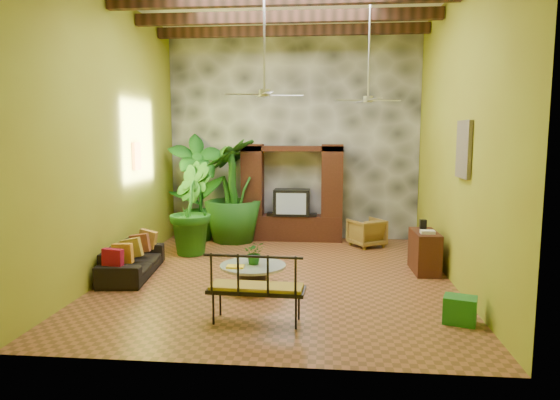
# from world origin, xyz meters

# --- Properties ---
(ground) EXTENTS (7.00, 7.00, 0.00)m
(ground) POSITION_xyz_m (0.00, 0.00, 0.00)
(ground) COLOR brown
(ground) RESTS_ON ground
(back_wall) EXTENTS (6.00, 0.02, 5.00)m
(back_wall) POSITION_xyz_m (0.00, 3.50, 2.50)
(back_wall) COLOR olive
(back_wall) RESTS_ON ground
(left_wall) EXTENTS (0.02, 7.00, 5.00)m
(left_wall) POSITION_xyz_m (-3.00, 0.00, 2.50)
(left_wall) COLOR olive
(left_wall) RESTS_ON ground
(right_wall) EXTENTS (0.02, 7.00, 5.00)m
(right_wall) POSITION_xyz_m (3.00, 0.00, 2.50)
(right_wall) COLOR olive
(right_wall) RESTS_ON ground
(stone_accent_wall) EXTENTS (5.98, 0.10, 4.98)m
(stone_accent_wall) POSITION_xyz_m (0.00, 3.44, 2.50)
(stone_accent_wall) COLOR #3F4147
(stone_accent_wall) RESTS_ON ground
(entertainment_center) EXTENTS (2.40, 0.55, 2.30)m
(entertainment_center) POSITION_xyz_m (0.00, 3.14, 0.97)
(entertainment_center) COLOR #33170E
(entertainment_center) RESTS_ON ground
(ceiling_fan_front) EXTENTS (1.28, 1.28, 1.86)m
(ceiling_fan_front) POSITION_xyz_m (-0.20, -0.40, 3.40)
(ceiling_fan_front) COLOR silver
(ceiling_fan_front) RESTS_ON ceiling
(ceiling_fan_back) EXTENTS (1.28, 1.28, 1.86)m
(ceiling_fan_back) POSITION_xyz_m (1.60, 1.20, 3.40)
(ceiling_fan_back) COLOR silver
(ceiling_fan_back) RESTS_ON ceiling
(wall_art_mask) EXTENTS (0.06, 0.32, 0.55)m
(wall_art_mask) POSITION_xyz_m (-2.96, 1.00, 2.10)
(wall_art_mask) COLOR gold
(wall_art_mask) RESTS_ON left_wall
(wall_art_painting) EXTENTS (0.06, 0.70, 0.90)m
(wall_art_painting) POSITION_xyz_m (2.96, -0.60, 2.30)
(wall_art_painting) COLOR #22547E
(wall_art_painting) RESTS_ON right_wall
(sofa) EXTENTS (0.95, 1.99, 0.56)m
(sofa) POSITION_xyz_m (-2.65, -0.17, 0.28)
(sofa) COLOR black
(sofa) RESTS_ON ground
(wicker_armchair) EXTENTS (0.94, 0.95, 0.63)m
(wicker_armchair) POSITION_xyz_m (1.74, 2.62, 0.32)
(wicker_armchair) COLOR brown
(wicker_armchair) RESTS_ON ground
(tall_plant_a) EXTENTS (1.61, 1.42, 2.55)m
(tall_plant_a) POSITION_xyz_m (-2.22, 2.87, 1.28)
(tall_plant_a) COLOR #1C661B
(tall_plant_a) RESTS_ON ground
(tall_plant_b) EXTENTS (1.21, 1.32, 1.96)m
(tall_plant_b) POSITION_xyz_m (-2.06, 1.55, 0.98)
(tall_plant_b) COLOR #20661B
(tall_plant_b) RESTS_ON ground
(tall_plant_c) EXTENTS (1.75, 1.75, 2.43)m
(tall_plant_c) POSITION_xyz_m (-1.36, 2.85, 1.21)
(tall_plant_c) COLOR #1E5716
(tall_plant_c) RESTS_ON ground
(coffee_table) EXTENTS (1.09, 1.09, 0.40)m
(coffee_table) POSITION_xyz_m (-0.36, -0.73, 0.26)
(coffee_table) COLOR black
(coffee_table) RESTS_ON ground
(centerpiece_plant) EXTENTS (0.39, 0.36, 0.38)m
(centerpiece_plant) POSITION_xyz_m (-0.34, -0.68, 0.59)
(centerpiece_plant) COLOR #195516
(centerpiece_plant) RESTS_ON coffee_table
(yellow_tray) EXTENTS (0.28, 0.21, 0.03)m
(yellow_tray) POSITION_xyz_m (-0.62, -0.94, 0.41)
(yellow_tray) COLOR yellow
(yellow_tray) RESTS_ON coffee_table
(iron_bench) EXTENTS (1.33, 0.54, 0.57)m
(iron_bench) POSITION_xyz_m (-0.09, -2.29, 0.55)
(iron_bench) COLOR black
(iron_bench) RESTS_ON ground
(side_console) EXTENTS (0.46, 0.96, 0.76)m
(side_console) POSITION_xyz_m (2.65, 0.57, 0.38)
(side_console) COLOR #3D1C13
(side_console) RESTS_ON ground
(green_bin) EXTENTS (0.50, 0.43, 0.37)m
(green_bin) POSITION_xyz_m (2.65, -1.99, 0.18)
(green_bin) COLOR #217C25
(green_bin) RESTS_ON ground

